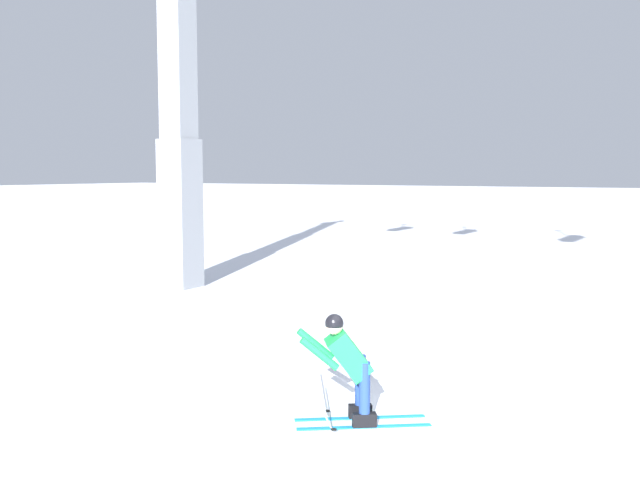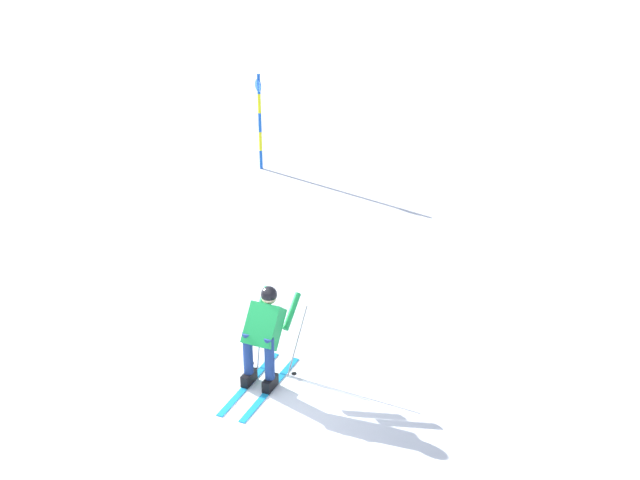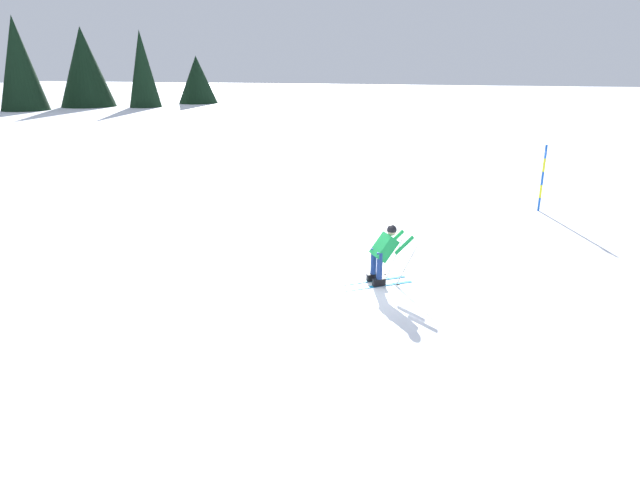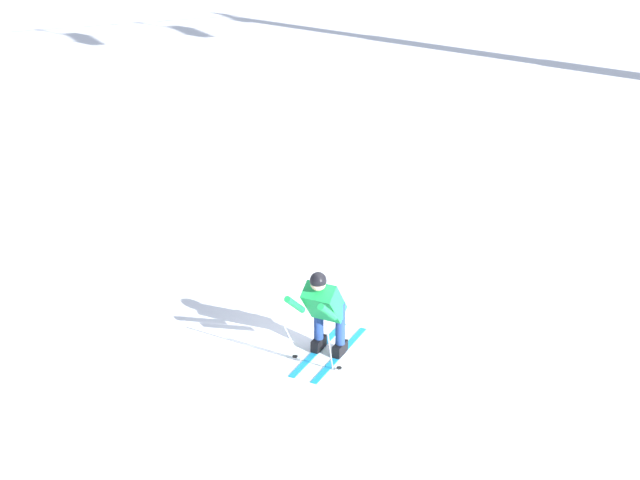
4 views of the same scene
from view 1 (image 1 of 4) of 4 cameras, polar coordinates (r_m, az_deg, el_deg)
The scene contains 3 objects.
ground_plane at distance 8.68m, azimuth 7.46°, elevation -14.72°, with size 260.00×260.00×0.00m, color white.
skier_carving_main at distance 8.71m, azimuth 2.20°, elevation -9.48°, with size 1.61×1.38×1.45m.
lift_tower_near at distance 19.05m, azimuth -11.00°, elevation 11.12°, with size 0.83×2.47×11.90m.
Camera 1 is at (3.15, -7.52, 2.98)m, focal length 41.04 mm.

